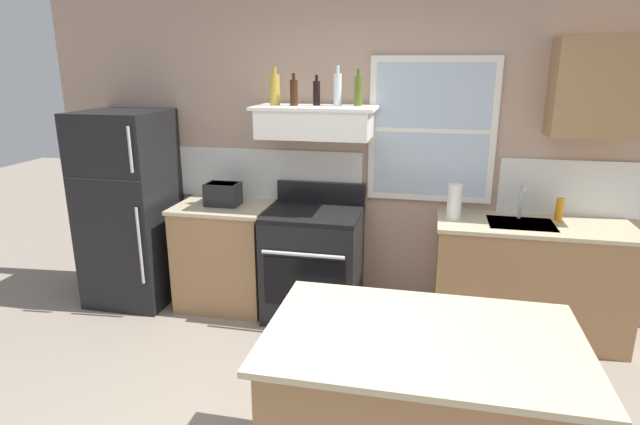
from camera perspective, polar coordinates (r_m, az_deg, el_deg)
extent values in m
cube|color=tan|center=(4.41, 3.51, 6.71)|extent=(5.40, 0.06, 2.70)
cube|color=silver|center=(4.73, -10.56, 4.38)|extent=(2.50, 0.02, 0.44)
cube|color=silver|center=(4.51, 26.62, 2.37)|extent=(1.20, 0.02, 0.44)
cube|color=white|center=(4.29, 12.17, 8.81)|extent=(1.00, 0.04, 1.15)
cube|color=silver|center=(4.27, 12.17, 8.78)|extent=(0.90, 0.01, 1.05)
cube|color=white|center=(4.27, 12.17, 8.78)|extent=(0.90, 0.02, 0.04)
cube|color=black|center=(4.84, -20.21, 0.42)|extent=(0.70, 0.68, 1.69)
cube|color=#333333|center=(4.49, -22.91, 3.33)|extent=(0.69, 0.00, 0.01)
cylinder|color=#A5A8AD|center=(4.44, -19.19, -3.51)|extent=(0.02, 0.02, 0.65)
cylinder|color=#A5A8AD|center=(4.25, -20.16, 6.50)|extent=(0.02, 0.02, 0.36)
cube|color=#9E754C|center=(4.62, -10.35, -4.79)|extent=(0.76, 0.60, 0.88)
cube|color=#C6B793|center=(4.48, -10.64, 0.66)|extent=(0.79, 0.63, 0.03)
cube|color=black|center=(4.45, -10.61, 2.00)|extent=(0.28, 0.20, 0.19)
cube|color=black|center=(4.43, -10.67, 3.11)|extent=(0.24, 0.16, 0.01)
cube|color=black|center=(4.50, -12.34, 2.51)|extent=(0.02, 0.03, 0.02)
cube|color=black|center=(4.36, -0.72, -5.91)|extent=(0.76, 0.64, 0.87)
cube|color=black|center=(4.21, -0.74, -0.16)|extent=(0.76, 0.64, 0.04)
cube|color=black|center=(4.45, 0.09, 2.22)|extent=(0.76, 0.06, 0.18)
cube|color=black|center=(4.07, -1.76, -7.78)|extent=(0.65, 0.01, 0.40)
cylinder|color=silver|center=(3.94, -1.92, -4.66)|extent=(0.65, 0.03, 0.03)
cube|color=white|center=(4.16, -0.46, 9.79)|extent=(0.88, 0.48, 0.22)
cube|color=#262628|center=(3.95, -1.19, 8.29)|extent=(0.75, 0.02, 0.04)
cube|color=white|center=(4.15, -0.47, 11.47)|extent=(0.96, 0.52, 0.02)
cylinder|color=#B29333|center=(4.22, -4.99, 13.26)|extent=(0.08, 0.08, 0.24)
cylinder|color=#B29333|center=(4.22, -5.04, 15.26)|extent=(0.03, 0.03, 0.06)
cylinder|color=#381E0F|center=(4.16, -2.89, 13.00)|extent=(0.06, 0.06, 0.20)
cylinder|color=#381E0F|center=(4.16, -2.92, 14.71)|extent=(0.03, 0.03, 0.05)
cylinder|color=black|center=(4.19, -0.38, 12.97)|extent=(0.06, 0.06, 0.19)
cylinder|color=black|center=(4.19, -0.38, 14.58)|extent=(0.02, 0.02, 0.05)
cylinder|color=silver|center=(4.16, 1.94, 13.34)|extent=(0.06, 0.06, 0.24)
cylinder|color=silver|center=(4.16, 1.96, 15.44)|extent=(0.03, 0.03, 0.06)
cylinder|color=#4C601E|center=(4.14, 4.20, 13.15)|extent=(0.06, 0.06, 0.22)
cylinder|color=#4C601E|center=(4.14, 4.25, 15.09)|extent=(0.03, 0.03, 0.06)
cube|color=#9E754C|center=(4.36, 21.89, -7.02)|extent=(1.40, 0.60, 0.88)
cube|color=#C6B793|center=(4.22, 22.52, -1.31)|extent=(1.43, 0.63, 0.03)
cube|color=#B7BABC|center=(4.18, 21.24, -1.19)|extent=(0.48, 0.36, 0.01)
cylinder|color=silver|center=(4.27, 21.17, 1.22)|extent=(0.03, 0.03, 0.28)
cylinder|color=silver|center=(4.17, 21.49, 2.54)|extent=(0.02, 0.16, 0.02)
cylinder|color=white|center=(4.11, 14.55, 1.16)|extent=(0.11, 0.11, 0.27)
cylinder|color=orange|center=(4.32, 24.80, 0.28)|extent=(0.06, 0.06, 0.18)
cube|color=#9E754C|center=(2.66, 10.65, -21.90)|extent=(1.32, 0.82, 0.88)
cube|color=#C6B793|center=(2.41, 11.22, -13.32)|extent=(1.40, 0.90, 0.03)
cube|color=#9E754C|center=(4.27, 28.39, 11.98)|extent=(0.64, 0.32, 0.70)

